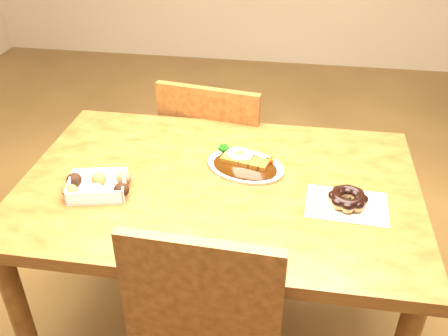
# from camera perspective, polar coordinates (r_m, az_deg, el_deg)

# --- Properties ---
(table) EXTENTS (1.20, 0.80, 0.75)m
(table) POSITION_cam_1_polar(r_m,az_deg,el_deg) (1.57, -0.56, -4.55)
(table) COLOR #48260E
(table) RESTS_ON ground
(chair_far) EXTENTS (0.48, 0.48, 0.87)m
(chair_far) POSITION_cam_1_polar(r_m,az_deg,el_deg) (2.12, -0.61, 0.69)
(chair_far) COLOR #48260E
(chair_far) RESTS_ON ground
(katsu_curry_plate) EXTENTS (0.29, 0.24, 0.05)m
(katsu_curry_plate) POSITION_cam_1_polar(r_m,az_deg,el_deg) (1.58, 2.35, 0.49)
(katsu_curry_plate) COLOR white
(katsu_curry_plate) RESTS_ON table
(donut_box) EXTENTS (0.20, 0.16, 0.05)m
(donut_box) POSITION_cam_1_polar(r_m,az_deg,el_deg) (1.50, -14.25, -1.95)
(donut_box) COLOR white
(donut_box) RESTS_ON table
(pon_de_ring) EXTENTS (0.23, 0.17, 0.04)m
(pon_de_ring) POSITION_cam_1_polar(r_m,az_deg,el_deg) (1.45, 13.95, -3.46)
(pon_de_ring) COLOR silver
(pon_de_ring) RESTS_ON table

